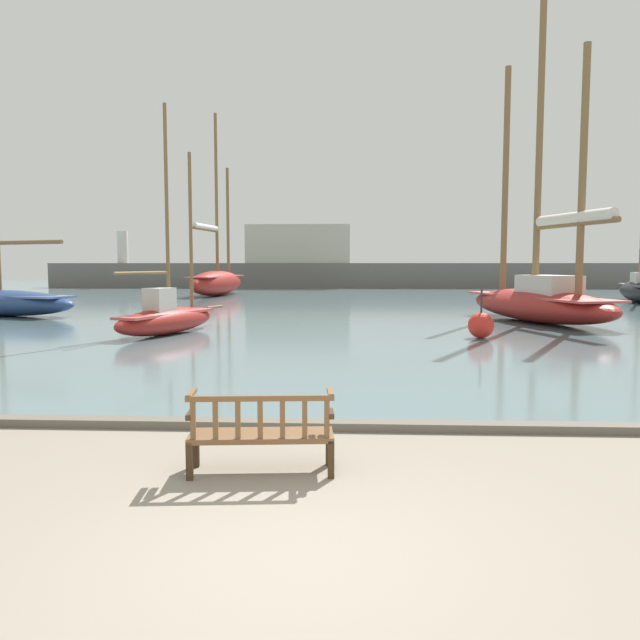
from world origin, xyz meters
name	(u,v)px	position (x,y,z in m)	size (l,w,h in m)	color
ground_plane	(290,556)	(0.00, 0.00, 0.00)	(160.00, 160.00, 0.00)	gray
harbor_water	(345,294)	(0.00, 44.00, 0.04)	(100.00, 80.00, 0.08)	slate
quay_edge_kerb	(316,425)	(0.00, 3.85, 0.06)	(40.00, 0.30, 0.12)	#675F54
park_bench	(261,432)	(-0.51, 1.95, 0.47)	(1.64, 0.66, 0.92)	#3D2A19
sailboat_distant_harbor	(167,316)	(-5.45, 14.95, 0.67)	(2.65, 5.99, 7.31)	maroon
sailboat_far_starboard	(539,294)	(7.82, 19.86, 1.17)	(4.96, 9.42, 13.11)	maroon
sailboat_outer_starboard	(217,280)	(-9.20, 39.70, 1.18)	(3.29, 9.50, 12.89)	maroon
sailboat_outer_port	(640,288)	(17.73, 33.30, 0.91)	(3.40, 7.35, 9.83)	black
sailboat_nearest_starboard	(3,300)	(-14.75, 21.75, 0.77)	(8.03, 4.61, 9.83)	navy
channel_buoy	(481,325)	(4.43, 14.28, 0.48)	(0.79, 0.79, 1.49)	red
far_breakwater	(336,270)	(-0.96, 54.36, 1.77)	(56.61, 2.40, 6.04)	#66605B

